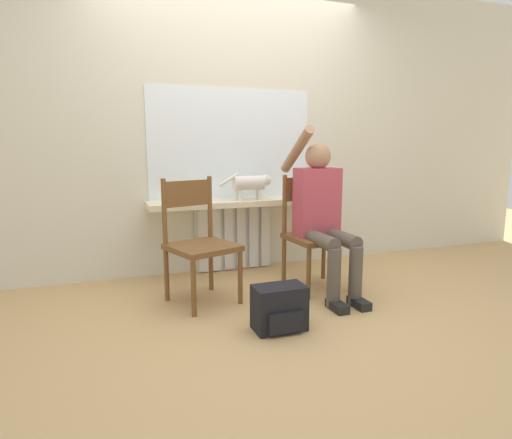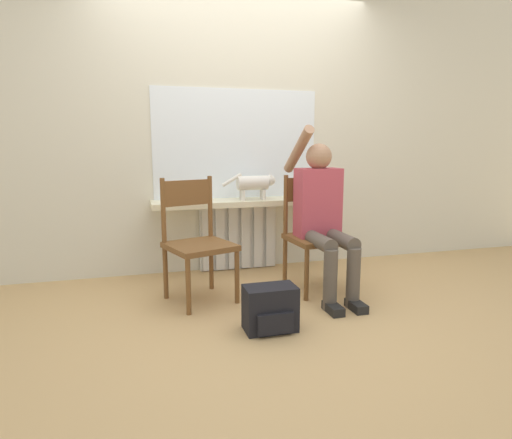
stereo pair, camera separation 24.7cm
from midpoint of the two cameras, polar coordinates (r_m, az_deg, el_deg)
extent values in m
plane|color=tan|center=(3.07, 5.14, -12.33)|extent=(12.00, 12.00, 0.00)
cube|color=beige|center=(4.02, -0.93, 12.57)|extent=(7.00, 0.06, 2.70)
cube|color=silver|center=(4.04, -0.65, -2.23)|extent=(0.73, 0.05, 0.63)
cube|color=silver|center=(3.93, -4.76, -2.60)|extent=(0.09, 0.03, 0.60)
cube|color=silver|center=(3.96, -3.04, -2.50)|extent=(0.09, 0.03, 0.60)
cube|color=silver|center=(3.98, -1.33, -2.41)|extent=(0.09, 0.03, 0.60)
cube|color=silver|center=(4.02, 0.35, -2.31)|extent=(0.09, 0.03, 0.60)
cube|color=silver|center=(4.05, 2.00, -2.21)|extent=(0.09, 0.03, 0.60)
cube|color=silver|center=(4.09, 3.63, -2.11)|extent=(0.09, 0.03, 0.60)
cube|color=beige|center=(3.86, -0.15, 2.30)|extent=(1.59, 0.34, 0.05)
cube|color=white|center=(3.98, -0.79, 10.01)|extent=(1.53, 0.01, 0.99)
cube|color=brown|center=(3.18, -5.27, -3.60)|extent=(0.56, 0.56, 0.04)
cylinder|color=brown|center=(2.98, -6.66, -8.93)|extent=(0.04, 0.04, 0.40)
cylinder|color=brown|center=(3.17, -0.31, -7.70)|extent=(0.04, 0.04, 0.40)
cylinder|color=brown|center=(3.32, -9.89, -7.06)|extent=(0.04, 0.04, 0.40)
cylinder|color=brown|center=(3.49, -3.98, -6.09)|extent=(0.04, 0.04, 0.40)
cylinder|color=brown|center=(3.21, -10.13, 1.17)|extent=(0.04, 0.04, 0.48)
cylinder|color=brown|center=(3.39, -4.08, 1.75)|extent=(0.04, 0.04, 0.48)
cube|color=brown|center=(3.28, -7.07, 3.55)|extent=(0.39, 0.15, 0.19)
cube|color=brown|center=(3.47, 10.29, -2.59)|extent=(0.48, 0.48, 0.04)
cylinder|color=brown|center=(3.26, 8.93, -7.33)|extent=(0.04, 0.04, 0.40)
cylinder|color=brown|center=(3.47, 14.67, -6.51)|extent=(0.04, 0.04, 0.40)
cylinder|color=brown|center=(3.60, 5.86, -5.64)|extent=(0.04, 0.04, 0.40)
cylinder|color=brown|center=(3.78, 11.25, -5.02)|extent=(0.04, 0.04, 0.40)
cylinder|color=brown|center=(3.50, 6.00, 1.97)|extent=(0.04, 0.04, 0.48)
cylinder|color=brown|center=(3.69, 11.50, 2.22)|extent=(0.04, 0.04, 0.48)
cube|color=brown|center=(3.58, 8.87, 4.01)|extent=(0.40, 0.06, 0.19)
cylinder|color=brown|center=(3.24, 10.44, -2.79)|extent=(0.11, 0.45, 0.11)
cylinder|color=brown|center=(3.33, 13.23, -2.58)|extent=(0.11, 0.45, 0.11)
cylinder|color=brown|center=(3.11, 12.14, -7.92)|extent=(0.10, 0.10, 0.44)
cylinder|color=brown|center=(3.20, 15.03, -7.56)|extent=(0.10, 0.10, 0.44)
cube|color=black|center=(3.12, 12.54, -11.54)|extent=(0.09, 0.20, 0.06)
cube|color=black|center=(3.21, 15.43, -11.08)|extent=(0.09, 0.20, 0.06)
cube|color=#B74251|center=(3.44, 10.27, 2.23)|extent=(0.34, 0.20, 0.54)
sphere|color=#A87A5B|center=(3.41, 10.46, 8.26)|extent=(0.20, 0.20, 0.20)
cylinder|color=#A87A5B|center=(3.49, 7.70, 9.14)|extent=(0.08, 0.50, 0.38)
cylinder|color=#B74251|center=(3.48, 12.82, 1.77)|extent=(0.08, 0.08, 0.43)
cylinder|color=silver|center=(3.82, 1.38, 4.90)|extent=(0.27, 0.13, 0.13)
sphere|color=silver|center=(3.87, 3.73, 5.22)|extent=(0.10, 0.10, 0.10)
cone|color=silver|center=(3.85, 3.86, 5.84)|extent=(0.03, 0.03, 0.03)
cone|color=silver|center=(3.89, 3.62, 5.89)|extent=(0.03, 0.03, 0.03)
cylinder|color=silver|center=(3.83, 2.88, 3.28)|extent=(0.04, 0.04, 0.09)
cylinder|color=silver|center=(3.89, 2.59, 3.38)|extent=(0.04, 0.04, 0.09)
cylinder|color=silver|center=(3.78, 0.12, 3.20)|extent=(0.04, 0.04, 0.09)
cylinder|color=silver|center=(3.84, -0.13, 3.30)|extent=(0.04, 0.04, 0.09)
cylinder|color=silver|center=(3.77, -1.35, 5.31)|extent=(0.18, 0.03, 0.12)
cube|color=black|center=(2.76, 4.51, -11.74)|extent=(0.33, 0.19, 0.29)
cube|color=black|center=(2.68, 5.35, -13.71)|extent=(0.23, 0.03, 0.13)
camera|label=1|loc=(0.12, -87.92, 0.36)|focal=30.00mm
camera|label=2|loc=(0.12, 92.08, -0.36)|focal=30.00mm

